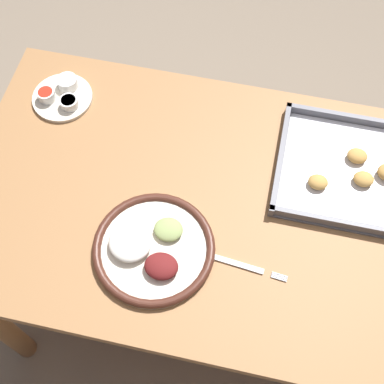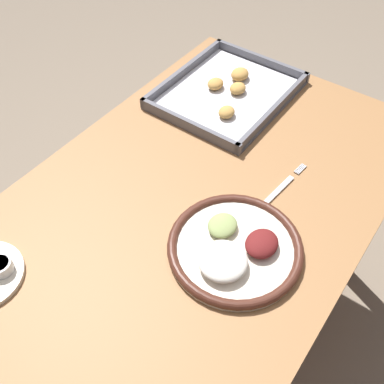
# 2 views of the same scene
# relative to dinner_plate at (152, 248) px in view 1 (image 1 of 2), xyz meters

# --- Properties ---
(ground_plane) EXTENTS (8.00, 8.00, 0.00)m
(ground_plane) POSITION_rel_dinner_plate_xyz_m (0.08, 0.15, -0.72)
(ground_plane) COLOR #7A6B59
(dining_table) EXTENTS (1.13, 0.72, 0.71)m
(dining_table) POSITION_rel_dinner_plate_xyz_m (0.08, 0.15, -0.13)
(dining_table) COLOR olive
(dining_table) RESTS_ON ground_plane
(dinner_plate) EXTENTS (0.27, 0.27, 0.05)m
(dinner_plate) POSITION_rel_dinner_plate_xyz_m (0.00, 0.00, 0.00)
(dinner_plate) COLOR beige
(dinner_plate) RESTS_ON dining_table
(fork) EXTENTS (0.22, 0.03, 0.00)m
(fork) POSITION_rel_dinner_plate_xyz_m (0.18, 0.01, -0.01)
(fork) COLOR silver
(fork) RESTS_ON dining_table
(saucer_plate) EXTENTS (0.15, 0.15, 0.04)m
(saucer_plate) POSITION_rel_dinner_plate_xyz_m (-0.33, 0.36, 0.00)
(saucer_plate) COLOR beige
(saucer_plate) RESTS_ON dining_table
(baking_tray) EXTENTS (0.37, 0.31, 0.04)m
(baking_tray) POSITION_rel_dinner_plate_xyz_m (0.42, 0.29, -0.00)
(baking_tray) COLOR #595960
(baking_tray) RESTS_ON dining_table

